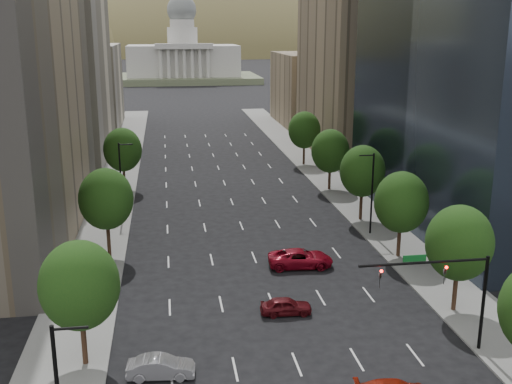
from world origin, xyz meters
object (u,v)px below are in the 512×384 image
traffic_signal (451,284)px  car_maroon (286,306)px  car_silver (161,367)px  car_red_far (300,258)px  capitol (183,60)px

traffic_signal → car_maroon: 13.11m
car_silver → car_red_far: 21.53m
traffic_signal → car_red_far: bearing=111.2°
car_maroon → car_red_far: bearing=-16.3°
car_maroon → capitol: bearing=2.8°
car_maroon → car_silver: size_ratio=0.93×
car_silver → car_red_far: size_ratio=0.72×
traffic_signal → car_red_far: 18.67m
car_red_far → capitol: bearing=4.5°
traffic_signal → car_maroon: size_ratio=2.26×
car_maroon → car_silver: car_silver is taller
car_maroon → car_silver: 12.39m
car_silver → car_maroon: bearing=-47.1°
capitol → car_red_far: size_ratio=9.87×
capitol → car_maroon: (0.72, -212.26, -7.89)m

